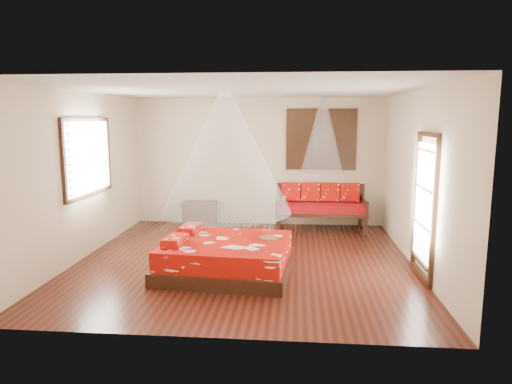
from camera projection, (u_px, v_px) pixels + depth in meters
The scene contains 10 objects.
room at pixel (244, 178), 7.42m from camera, with size 5.54×5.54×2.84m.
bed at pixel (226, 256), 7.03m from camera, with size 2.08×1.92×0.63m.
daybed at pixel (320, 205), 9.79m from camera, with size 1.91×0.85×0.97m.
storage_chest at pixel (200, 214), 10.12m from camera, with size 0.78×0.59×0.52m.
shutter_panel at pixel (321, 140), 9.89m from camera, with size 1.52×0.06×1.32m.
window_left at pixel (88, 157), 7.81m from camera, with size 0.10×1.74×1.34m.
glazed_door at pixel (424, 208), 6.65m from camera, with size 0.08×1.02×2.16m.
wine_tray at pixel (268, 235), 7.07m from camera, with size 0.29×0.29×0.23m.
mosquito_net_main at pixel (226, 153), 6.78m from camera, with size 1.97×1.97×1.80m, color white.
mosquito_net_daybed at pixel (322, 136), 9.42m from camera, with size 0.88×0.88×1.50m, color white.
Camera 1 is at (0.84, -7.32, 2.36)m, focal length 32.00 mm.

